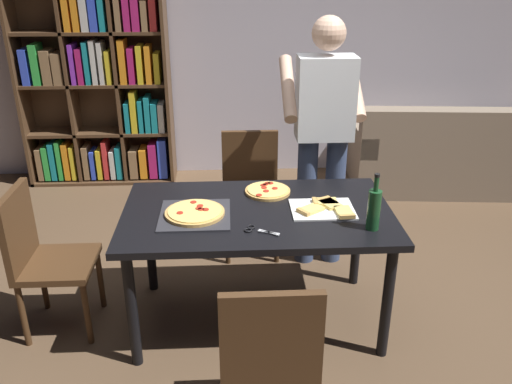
{
  "coord_description": "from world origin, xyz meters",
  "views": [
    {
      "loc": [
        -0.15,
        -2.74,
        2.09
      ],
      "look_at": [
        0.0,
        0.15,
        0.8
      ],
      "focal_mm": 37.46,
      "sensor_mm": 36.0,
      "label": 1
    }
  ],
  "objects_px": {
    "second_pizza_plain": "(268,191)",
    "bookshelf": "(101,87)",
    "dining_table": "(257,223)",
    "wine_bottle": "(374,209)",
    "chair_left_end": "(41,252)",
    "chair_far_side": "(251,185)",
    "pepperoni_pizza_on_tray": "(195,213)",
    "couch": "(442,158)",
    "chair_near_camera": "(269,355)",
    "kitchen_scissors": "(256,230)",
    "person_serving_pizza": "(323,130)"
  },
  "relations": [
    {
      "from": "wine_bottle",
      "to": "chair_left_end",
      "type": "bearing_deg",
      "value": 172.27
    },
    {
      "from": "chair_far_side",
      "to": "bookshelf",
      "type": "distance_m",
      "value": 2.03
    },
    {
      "from": "couch",
      "to": "bookshelf",
      "type": "distance_m",
      "value": 3.34
    },
    {
      "from": "chair_left_end",
      "to": "pepperoni_pizza_on_tray",
      "type": "xyz_separation_m",
      "value": [
        0.9,
        -0.05,
        0.25
      ]
    },
    {
      "from": "chair_left_end",
      "to": "bookshelf",
      "type": "relative_size",
      "value": 0.46
    },
    {
      "from": "wine_bottle",
      "to": "second_pizza_plain",
      "type": "bearing_deg",
      "value": 136.16
    },
    {
      "from": "kitchen_scissors",
      "to": "person_serving_pizza",
      "type": "bearing_deg",
      "value": 62.11
    },
    {
      "from": "dining_table",
      "to": "wine_bottle",
      "type": "relative_size",
      "value": 4.88
    },
    {
      "from": "chair_near_camera",
      "to": "pepperoni_pizza_on_tray",
      "type": "distance_m",
      "value": 0.99
    },
    {
      "from": "dining_table",
      "to": "chair_near_camera",
      "type": "distance_m",
      "value": 0.95
    },
    {
      "from": "chair_left_end",
      "to": "couch",
      "type": "bearing_deg",
      "value": 32.23
    },
    {
      "from": "chair_left_end",
      "to": "chair_far_side",
      "type": "bearing_deg",
      "value": 36.59
    },
    {
      "from": "person_serving_pizza",
      "to": "second_pizza_plain",
      "type": "height_order",
      "value": "person_serving_pizza"
    },
    {
      "from": "second_pizza_plain",
      "to": "bookshelf",
      "type": "bearing_deg",
      "value": 124.15
    },
    {
      "from": "chair_far_side",
      "to": "kitchen_scissors",
      "type": "bearing_deg",
      "value": -90.89
    },
    {
      "from": "chair_far_side",
      "to": "chair_near_camera",
      "type": "bearing_deg",
      "value": -90.0
    },
    {
      "from": "kitchen_scissors",
      "to": "second_pizza_plain",
      "type": "height_order",
      "value": "second_pizza_plain"
    },
    {
      "from": "chair_left_end",
      "to": "second_pizza_plain",
      "type": "distance_m",
      "value": 1.38
    },
    {
      "from": "chair_left_end",
      "to": "second_pizza_plain",
      "type": "bearing_deg",
      "value": 10.65
    },
    {
      "from": "wine_bottle",
      "to": "second_pizza_plain",
      "type": "xyz_separation_m",
      "value": [
        -0.52,
        0.5,
        -0.11
      ]
    },
    {
      "from": "chair_left_end",
      "to": "person_serving_pizza",
      "type": "distance_m",
      "value": 1.95
    },
    {
      "from": "person_serving_pizza",
      "to": "second_pizza_plain",
      "type": "distance_m",
      "value": 0.66
    },
    {
      "from": "chair_near_camera",
      "to": "kitchen_scissors",
      "type": "relative_size",
      "value": 4.62
    },
    {
      "from": "dining_table",
      "to": "wine_bottle",
      "type": "bearing_deg",
      "value": -22.76
    },
    {
      "from": "chair_near_camera",
      "to": "wine_bottle",
      "type": "bearing_deg",
      "value": 48.59
    },
    {
      "from": "chair_near_camera",
      "to": "pepperoni_pizza_on_tray",
      "type": "bearing_deg",
      "value": 111.8
    },
    {
      "from": "chair_left_end",
      "to": "bookshelf",
      "type": "height_order",
      "value": "bookshelf"
    },
    {
      "from": "pepperoni_pizza_on_tray",
      "to": "kitchen_scissors",
      "type": "bearing_deg",
      "value": -30.46
    },
    {
      "from": "pepperoni_pizza_on_tray",
      "to": "chair_near_camera",
      "type": "bearing_deg",
      "value": -68.2
    },
    {
      "from": "wine_bottle",
      "to": "kitchen_scissors",
      "type": "height_order",
      "value": "wine_bottle"
    },
    {
      "from": "couch",
      "to": "chair_near_camera",
      "type": "bearing_deg",
      "value": -122.98
    },
    {
      "from": "dining_table",
      "to": "second_pizza_plain",
      "type": "bearing_deg",
      "value": 72.95
    },
    {
      "from": "bookshelf",
      "to": "kitchen_scissors",
      "type": "xyz_separation_m",
      "value": [
        1.34,
        -2.62,
        -0.18
      ]
    },
    {
      "from": "chair_left_end",
      "to": "kitchen_scissors",
      "type": "height_order",
      "value": "chair_left_end"
    },
    {
      "from": "dining_table",
      "to": "chair_far_side",
      "type": "relative_size",
      "value": 1.71
    },
    {
      "from": "pepperoni_pizza_on_tray",
      "to": "wine_bottle",
      "type": "xyz_separation_m",
      "value": [
        0.95,
        -0.2,
        0.1
      ]
    },
    {
      "from": "chair_left_end",
      "to": "dining_table",
      "type": "bearing_deg",
      "value": 0.0
    },
    {
      "from": "chair_near_camera",
      "to": "kitchen_scissors",
      "type": "xyz_separation_m",
      "value": [
        -0.02,
        0.69,
        0.24
      ]
    },
    {
      "from": "chair_far_side",
      "to": "person_serving_pizza",
      "type": "distance_m",
      "value": 0.72
    },
    {
      "from": "pepperoni_pizza_on_tray",
      "to": "wine_bottle",
      "type": "height_order",
      "value": "wine_bottle"
    },
    {
      "from": "bookshelf",
      "to": "person_serving_pizza",
      "type": "distance_m",
      "value": 2.49
    },
    {
      "from": "dining_table",
      "to": "pepperoni_pizza_on_tray",
      "type": "distance_m",
      "value": 0.37
    },
    {
      "from": "dining_table",
      "to": "wine_bottle",
      "type": "xyz_separation_m",
      "value": [
        0.6,
        -0.25,
        0.2
      ]
    },
    {
      "from": "bookshelf",
      "to": "kitchen_scissors",
      "type": "bearing_deg",
      "value": -62.82
    },
    {
      "from": "chair_near_camera",
      "to": "wine_bottle",
      "type": "height_order",
      "value": "wine_bottle"
    },
    {
      "from": "pepperoni_pizza_on_tray",
      "to": "second_pizza_plain",
      "type": "distance_m",
      "value": 0.52
    },
    {
      "from": "kitchen_scissors",
      "to": "second_pizza_plain",
      "type": "relative_size",
      "value": 0.7
    },
    {
      "from": "dining_table",
      "to": "person_serving_pizza",
      "type": "relative_size",
      "value": 0.88
    },
    {
      "from": "pepperoni_pizza_on_tray",
      "to": "wine_bottle",
      "type": "bearing_deg",
      "value": -12.05
    },
    {
      "from": "chair_left_end",
      "to": "person_serving_pizza",
      "type": "relative_size",
      "value": 0.51
    }
  ]
}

